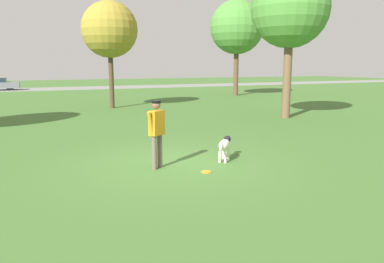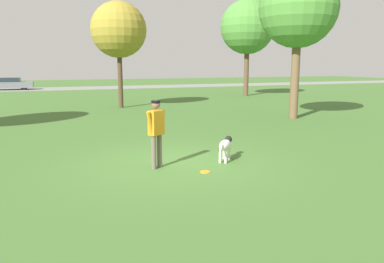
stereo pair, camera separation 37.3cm
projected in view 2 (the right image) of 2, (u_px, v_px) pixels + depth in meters
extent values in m
plane|color=#426B2D|center=(173.00, 163.00, 10.17)|extent=(120.00, 120.00, 0.00)
cube|color=gray|center=(74.00, 88.00, 42.10)|extent=(120.00, 6.00, 0.01)
cylinder|color=#665B4C|center=(159.00, 151.00, 9.73)|extent=(0.18, 0.18, 0.88)
cylinder|color=#665B4C|center=(154.00, 152.00, 9.55)|extent=(0.18, 0.18, 0.88)
cube|color=#C68419|center=(156.00, 123.00, 9.51)|extent=(0.46, 0.40, 0.62)
cylinder|color=#C68419|center=(162.00, 122.00, 9.69)|extent=(0.23, 0.19, 0.63)
cylinder|color=#C68419|center=(150.00, 124.00, 9.32)|extent=(0.23, 0.19, 0.63)
sphere|color=brown|center=(156.00, 105.00, 9.43)|extent=(0.30, 0.30, 0.22)
cylinder|color=black|center=(156.00, 102.00, 9.41)|extent=(0.32, 0.32, 0.06)
ellipsoid|color=silver|center=(225.00, 145.00, 10.35)|extent=(0.69, 0.76, 0.28)
ellipsoid|color=black|center=(227.00, 145.00, 10.55)|extent=(0.25, 0.25, 0.16)
sphere|color=black|center=(228.00, 139.00, 10.75)|extent=(0.29, 0.29, 0.20)
cylinder|color=silver|center=(224.00, 153.00, 10.64)|extent=(0.10, 0.10, 0.31)
cylinder|color=silver|center=(229.00, 154.00, 10.60)|extent=(0.10, 0.10, 0.31)
cylinder|color=silver|center=(220.00, 157.00, 10.21)|extent=(0.10, 0.10, 0.31)
cylinder|color=silver|center=(226.00, 158.00, 10.16)|extent=(0.10, 0.10, 0.31)
cylinder|color=silver|center=(221.00, 147.00, 9.91)|extent=(0.18, 0.20, 0.20)
cylinder|color=orange|center=(205.00, 172.00, 9.33)|extent=(0.26, 0.26, 0.02)
torus|color=orange|center=(205.00, 172.00, 9.33)|extent=(0.26, 0.26, 0.02)
cylinder|color=#4C3826|center=(120.00, 80.00, 23.02)|extent=(0.29, 0.29, 3.46)
sphere|color=olive|center=(119.00, 30.00, 22.49)|extent=(3.36, 3.36, 3.36)
cylinder|color=brown|center=(246.00, 72.00, 31.90)|extent=(0.41, 0.41, 4.06)
sphere|color=#4C8938|center=(247.00, 27.00, 31.25)|extent=(4.51, 4.51, 4.51)
cylinder|color=brown|center=(295.00, 79.00, 18.33)|extent=(0.41, 0.41, 3.89)
sphere|color=#4C8938|center=(298.00, 8.00, 17.74)|extent=(3.74, 3.74, 3.74)
cube|color=slate|center=(10.00, 85.00, 39.38)|extent=(4.66, 1.94, 0.61)
cube|color=#232D38|center=(8.00, 80.00, 39.24)|extent=(2.44, 1.61, 0.44)
cylinder|color=black|center=(25.00, 86.00, 40.57)|extent=(0.67, 0.23, 0.67)
cylinder|color=black|center=(24.00, 87.00, 39.15)|extent=(0.67, 0.23, 0.67)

